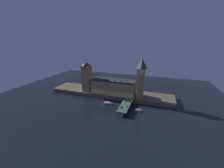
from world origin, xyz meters
TOP-DOWN VIEW (x-y plane):
  - ground_plane at (0.00, 0.00)m, footprint 400.00×400.00m
  - embankment at (0.00, 39.00)m, footprint 220.00×42.00m
  - parliament_hall at (8.53, 32.37)m, footprint 75.65×24.11m
  - clock_tower at (55.29, 26.44)m, footprint 12.17×12.28m
  - victoria_tower at (-40.52, 28.73)m, footprint 14.75×14.75m
  - bridge at (39.15, -5.00)m, footprint 13.79×46.00m
  - car_northbound_lead at (36.12, 5.75)m, footprint 1.97×4.28m
  - car_northbound_trail at (36.12, -15.10)m, footprint 1.88×4.67m
  - car_southbound_lead at (42.18, -10.14)m, footprint 2.05×4.04m
  - car_southbound_trail at (42.18, 7.06)m, footprint 1.95×4.42m
  - pedestrian_near_rail at (33.08, -17.63)m, footprint 0.38×0.38m
  - pedestrian_mid_walk at (45.22, -2.54)m, footprint 0.38×0.38m
  - street_lamp_near at (32.68, -19.72)m, footprint 1.34×0.60m
  - street_lamp_far at (32.68, 9.72)m, footprint 1.34×0.60m
  - boat_upstream at (9.56, 1.96)m, footprint 16.31×6.17m
  - boat_downstream at (59.24, -4.72)m, footprint 10.49×5.06m

SIDE VIEW (x-z plane):
  - ground_plane at x=0.00m, z-range 0.00..0.00m
  - boat_downstream at x=59.24m, z-range -0.44..2.81m
  - boat_upstream at x=9.56m, z-range -0.44..2.84m
  - embankment at x=0.00m, z-range 0.00..6.53m
  - bridge at x=39.15m, z-range 1.32..8.14m
  - car_northbound_lead at x=36.12m, z-range 6.77..8.15m
  - car_southbound_trail at x=42.18m, z-range 6.77..8.31m
  - car_northbound_trail at x=36.12m, z-range 6.77..8.35m
  - car_southbound_lead at x=42.18m, z-range 6.77..8.36m
  - pedestrian_mid_walk at x=45.22m, z-range 6.86..8.46m
  - pedestrian_near_rail at x=33.08m, z-range 6.86..8.56m
  - street_lamp_far at x=32.68m, z-range 7.61..13.93m
  - street_lamp_near at x=32.68m, z-range 7.68..14.54m
  - parliament_hall at x=8.53m, z-range 4.00..33.88m
  - victoria_tower at x=-40.52m, z-range 3.64..62.60m
  - clock_tower at x=55.29m, z-range 8.42..74.14m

